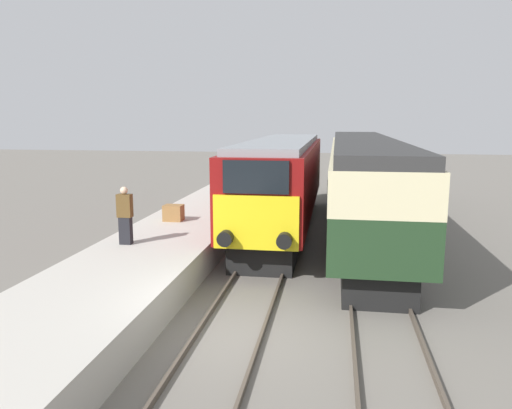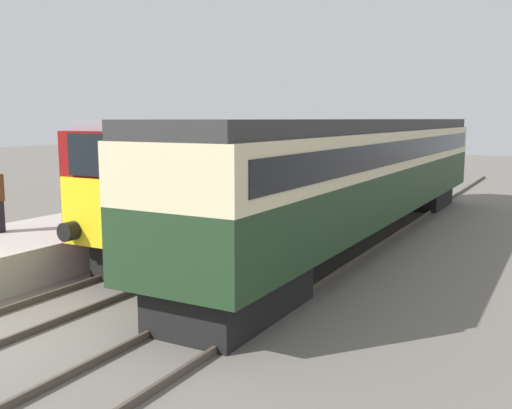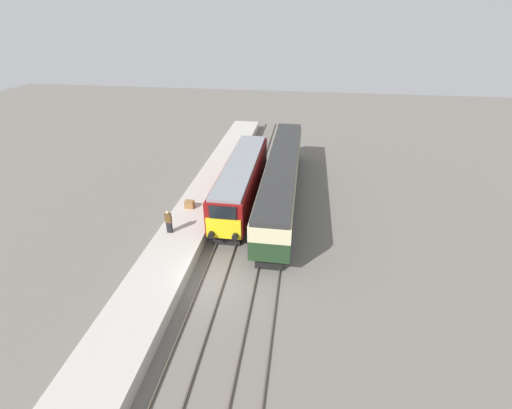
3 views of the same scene
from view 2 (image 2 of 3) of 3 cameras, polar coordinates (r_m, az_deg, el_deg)
name	(u,v)px [view 2 (image 2 of 3)]	position (r m, az deg, el deg)	size (l,w,h in m)	color
platform_left	(125,227)	(18.83, -12.93, -2.19)	(3.50, 50.00, 0.93)	#B7B2A8
rails_near_track	(145,274)	(14.60, -11.05, -6.84)	(1.51, 60.00, 0.14)	#4C4238
rails_far_track	(265,294)	(12.75, 0.89, -8.94)	(1.50, 60.00, 0.14)	#4C4238
locomotive	(257,172)	(18.94, 0.06, 3.30)	(2.70, 14.73, 3.87)	black
passenger_carriage	(367,167)	(18.62, 11.02, 3.71)	(2.75, 20.89, 3.89)	black
luggage_crate	(104,204)	(18.72, -14.97, 0.04)	(0.70, 0.56, 0.60)	olive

